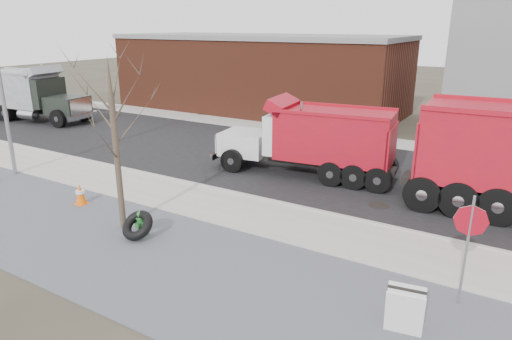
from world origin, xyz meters
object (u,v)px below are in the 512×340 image
Objects in this scene: fire_hydrant at (141,224)px; sandwich_board at (405,311)px; dump_truck_grey at (29,93)px; dump_truck_red_b at (313,138)px; stop_sign at (469,232)px; truck_tire at (138,225)px.

sandwich_board is (7.78, -0.60, 0.18)m from fire_hydrant.
dump_truck_grey is at bearing 143.03° from fire_hydrant.
sandwich_board is 10.16m from dump_truck_red_b.
dump_truck_grey is (-18.22, 8.72, 1.42)m from fire_hydrant.
fire_hydrant is at bearing 166.34° from sandwich_board.
dump_truck_grey is (-26.81, 7.63, -0.00)m from stop_sign.
dump_truck_red_b reaches higher than fire_hydrant.
dump_truck_grey is at bearing 178.56° from stop_sign.
stop_sign is (8.49, 1.32, 1.35)m from truck_tire.
stop_sign is 0.35× the size of dump_truck_red_b.
sandwich_board is at bearing -15.78° from fire_hydrant.
dump_truck_red_b is 0.96× the size of dump_truck_grey.
fire_hydrant is 0.10× the size of dump_truck_red_b.
dump_truck_red_b is at bearing 64.09° from fire_hydrant.
fire_hydrant is at bearing -158.29° from stop_sign.
stop_sign is 0.33× the size of dump_truck_grey.
stop_sign is 2.53× the size of sandwich_board.
dump_truck_red_b is at bearing -10.25° from dump_truck_grey.
fire_hydrant is at bearing 114.05° from truck_tire.
sandwich_board is 0.14× the size of dump_truck_red_b.
dump_truck_red_b reaches higher than stop_sign.
fire_hydrant is 0.26m from truck_tire.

